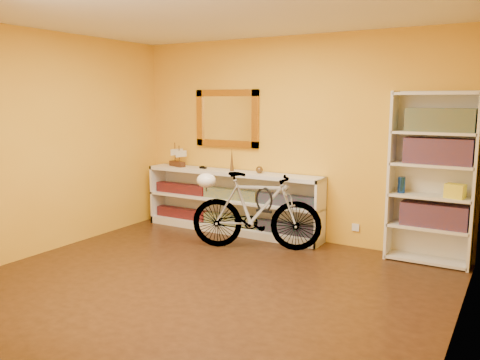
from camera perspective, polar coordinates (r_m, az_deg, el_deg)
The scene contains 24 objects.
floor at distance 4.93m, azimuth -4.21°, elevation -12.19°, with size 4.50×4.00×0.01m, color black.
ceiling at distance 4.65m, azimuth -4.62°, elevation 19.26°, with size 4.50×4.00×0.01m, color silver.
back_wall at distance 6.35m, azimuth 5.98°, elevation 4.77°, with size 4.50×0.01×2.60m, color gold.
left_wall at distance 6.18m, azimuth -21.92°, elevation 4.01°, with size 0.01×4.00×2.60m, color gold.
right_wall at distance 3.82m, azimuth 24.67°, elevation 0.93°, with size 0.01×4.00×2.60m, color gold.
gilt_mirror at distance 6.75m, azimuth -1.54°, elevation 7.21°, with size 0.98×0.06×0.78m, color #96671B.
wall_socket at distance 6.20m, azimuth 13.36°, elevation -5.41°, with size 0.09×0.01×0.09m, color silver.
console_unit at distance 6.68m, azimuth -0.98°, elevation -2.55°, with size 2.60×0.35×0.85m, color silver, non-canonical shape.
cd_row_lower at distance 6.72m, azimuth -1.06°, elevation -4.71°, with size 2.50×0.13×0.14m, color black.
cd_row_upper at distance 6.64m, azimuth -1.07°, elevation -1.65°, with size 2.50×0.13×0.14m, color navy.
model_ship at distance 7.10m, azimuth -7.37°, elevation 2.96°, with size 0.29×0.11×0.34m, color #3B1F10, non-canonical shape.
toy_car at distance 6.86m, azimuth -4.34°, elevation 1.35°, with size 0.00×0.00×0.00m, color black.
bronze_ornament at distance 6.58m, azimuth -0.96°, elevation 2.41°, with size 0.05×0.05×0.31m, color brown.
decorative_orb at distance 6.39m, azimuth 2.28°, elevation 1.19°, with size 0.09×0.09×0.09m, color brown.
bookcase at distance 5.73m, azimuth 21.48°, elevation 0.15°, with size 0.90×0.30×1.90m, color silver, non-canonical shape.
book_row_a at distance 5.80m, azimuth 21.73°, elevation -3.84°, with size 0.70×0.22×0.26m, color maroon.
book_row_b at distance 5.69m, azimuth 22.16°, elevation 3.14°, with size 0.70×0.22×0.28m, color maroon.
book_row_c at distance 5.67m, azimuth 22.37°, elevation 6.51°, with size 0.70×0.22×0.25m, color #1B5161.
travel_mug at distance 5.78m, azimuth 18.35°, elevation -0.54°, with size 0.08×0.08×0.18m, color #163B9C.
red_tin at distance 5.74m, azimuth 19.91°, elevation 6.37°, with size 0.15×0.15×0.19m, color maroon.
yellow_bag at distance 5.68m, azimuth 23.84°, elevation -1.19°, with size 0.20×0.13×0.15m, color yellow.
bicycle at distance 5.91m, azimuth 1.90°, elevation -3.63°, with size 1.61×0.42×0.95m, color silver.
helmet at distance 5.95m, azimuth -3.97°, elevation -0.04°, with size 0.24×0.23×0.18m, color white.
u_lock at distance 5.87m, azimuth 2.83°, elevation -2.31°, with size 0.22×0.22×0.02m, color black.
Camera 1 is at (2.61, -3.77, 1.80)m, focal length 36.51 mm.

